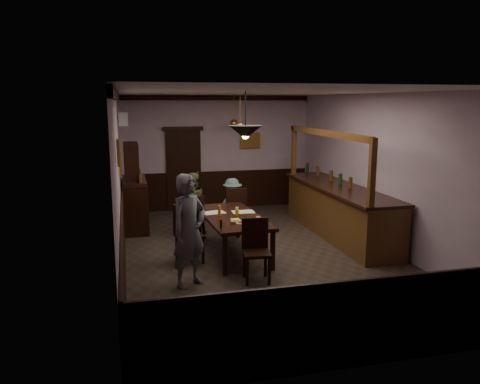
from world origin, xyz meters
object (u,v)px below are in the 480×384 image
object	(u,v)px
person_seated_right	(232,205)
pendant_iron	(245,132)
coffee_cup	(258,219)
pendant_brass_far	(234,123)
soda_can	(237,213)
pendant_brass_mid	(240,126)
chair_far_right	(236,209)
person_seated_left	(192,204)
person_standing	(189,231)
bar_counter	(338,209)
sideboard	(134,195)
chair_side	(185,232)
dining_table	(232,219)
chair_far_left	(195,215)
chair_near	(256,247)

from	to	relation	value
person_seated_right	pendant_iron	xyz separation A→B (m)	(-0.32, -2.37, 1.75)
coffee_cup	pendant_brass_far	distance (m)	4.07
soda_can	pendant_brass_mid	xyz separation A→B (m)	(0.51, 1.84, 1.49)
chair_far_right	person_seated_left	world-z (taller)	person_seated_left
person_standing	bar_counter	distance (m)	4.01
bar_counter	coffee_cup	bearing A→B (deg)	-150.37
sideboard	pendant_brass_far	world-z (taller)	pendant_brass_far
chair_far_right	chair_side	size ratio (longest dim) A/B	0.99
coffee_cup	pendant_iron	world-z (taller)	pendant_iron
sideboard	pendant_brass_far	xyz separation A→B (m)	(2.51, 0.95, 1.52)
chair_far_right	sideboard	xyz separation A→B (m)	(-2.09, 1.01, 0.21)
person_seated_left	bar_counter	bearing A→B (deg)	143.95
coffee_cup	sideboard	bearing A→B (deg)	123.25
pendant_iron	pendant_brass_mid	bearing A→B (deg)	78.04
dining_table	coffee_cup	bearing A→B (deg)	-55.49
pendant_brass_far	pendant_brass_mid	bearing A→B (deg)	-97.79
chair_side	sideboard	bearing A→B (deg)	5.78
chair_far_left	chair_side	world-z (taller)	chair_side
person_standing	pendant_brass_far	world-z (taller)	pendant_brass_far
coffee_cup	pendant_brass_mid	xyz separation A→B (m)	(0.24, 2.30, 1.50)
coffee_cup	sideboard	size ratio (longest dim) A/B	0.04
chair_side	coffee_cup	world-z (taller)	chair_side
bar_counter	chair_near	bearing A→B (deg)	-139.99
bar_counter	pendant_brass_mid	xyz separation A→B (m)	(-1.89, 1.09, 1.72)
chair_near	chair_side	distance (m)	1.46
chair_far_left	coffee_cup	size ratio (longest dim) A/B	11.47
sideboard	pendant_brass_far	distance (m)	3.09
chair_far_right	pendant_brass_far	distance (m)	2.65
pendant_iron	pendant_brass_mid	world-z (taller)	same
chair_side	chair_far_right	bearing A→B (deg)	-51.31
chair_far_right	pendant_iron	world-z (taller)	pendant_iron
person_standing	person_seated_left	size ratio (longest dim) A/B	1.31
chair_far_right	coffee_cup	distance (m)	1.82
dining_table	soda_can	size ratio (longest dim) A/B	18.77
pendant_brass_mid	chair_far_right	bearing A→B (deg)	-114.03
bar_counter	sideboard	bearing A→B (deg)	159.17
chair_far_left	person_seated_right	bearing A→B (deg)	-162.05
pendant_brass_far	chair_near	bearing A→B (deg)	-98.77
sideboard	pendant_iron	world-z (taller)	pendant_iron
chair_far_left	pendant_iron	size ratio (longest dim) A/B	1.19
chair_near	pendant_brass_mid	world-z (taller)	pendant_brass_mid
person_standing	bar_counter	xyz separation A→B (m)	(3.46, 2.00, -0.31)
person_seated_left	chair_side	bearing A→B (deg)	57.07
chair_far_left	chair_far_right	world-z (taller)	chair_far_right
chair_far_left	soda_can	size ratio (longest dim) A/B	7.65
person_standing	bar_counter	world-z (taller)	bar_counter
pendant_iron	pendant_brass_far	size ratio (longest dim) A/B	0.95
chair_far_left	chair_side	xyz separation A→B (m)	(-0.40, -1.51, 0.07)
pendant_iron	soda_can	bearing A→B (deg)	87.33
soda_can	sideboard	size ratio (longest dim) A/B	0.06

